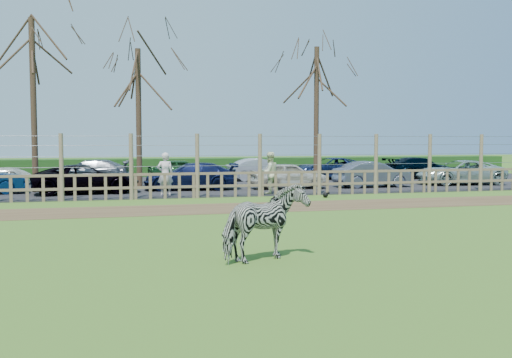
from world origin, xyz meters
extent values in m
plane|color=olive|center=(0.00, 0.00, 0.00)|extent=(120.00, 120.00, 0.00)
cube|color=brown|center=(0.00, 4.50, 0.01)|extent=(34.00, 2.80, 0.01)
cube|color=#232326|center=(0.00, 14.50, 0.02)|extent=(44.00, 13.00, 0.04)
cube|color=#1E4716|center=(0.00, 21.50, 0.55)|extent=(46.00, 2.00, 1.10)
cube|color=brown|center=(0.00, 8.00, 0.45)|extent=(30.00, 0.06, 0.10)
cube|color=brown|center=(0.00, 8.00, 0.95)|extent=(30.00, 0.06, 0.10)
cylinder|color=brown|center=(-5.00, 8.00, 1.25)|extent=(0.16, 0.16, 2.50)
cylinder|color=brown|center=(-2.50, 8.00, 1.25)|extent=(0.16, 0.16, 2.50)
cylinder|color=brown|center=(0.00, 8.00, 1.25)|extent=(0.16, 0.16, 2.50)
cylinder|color=brown|center=(2.50, 8.00, 1.25)|extent=(0.16, 0.16, 2.50)
cylinder|color=brown|center=(5.00, 8.00, 1.25)|extent=(0.16, 0.16, 2.50)
cylinder|color=brown|center=(7.50, 8.00, 1.25)|extent=(0.16, 0.16, 2.50)
cylinder|color=brown|center=(10.00, 8.00, 1.25)|extent=(0.16, 0.16, 2.50)
cylinder|color=brown|center=(12.50, 8.00, 1.25)|extent=(0.16, 0.16, 2.50)
cylinder|color=gray|center=(0.00, 8.00, 1.25)|extent=(30.00, 0.02, 0.02)
cylinder|color=gray|center=(0.00, 8.00, 1.65)|extent=(30.00, 0.02, 0.02)
cylinder|color=gray|center=(0.00, 8.00, 2.05)|extent=(30.00, 0.02, 0.02)
cylinder|color=gray|center=(0.00, 8.00, 2.40)|extent=(30.00, 0.02, 0.02)
cylinder|color=#3D2B1E|center=(-6.50, 12.50, 3.75)|extent=(0.26, 0.26, 7.50)
cylinder|color=#3D2B1E|center=(-2.00, 13.50, 3.25)|extent=(0.26, 0.26, 6.50)
cylinder|color=#3D2B1E|center=(7.00, 14.00, 3.50)|extent=(0.26, 0.26, 7.00)
imported|color=gray|center=(-0.34, -3.71, 0.72)|extent=(1.88, 1.47, 1.45)
imported|color=silver|center=(-1.18, 8.72, 0.90)|extent=(0.67, 0.47, 1.72)
imported|color=beige|center=(3.06, 8.63, 0.90)|extent=(1.00, 0.89, 1.72)
sphere|color=black|center=(4.89, 7.00, 0.10)|extent=(0.21, 0.21, 0.21)
sphere|color=black|center=(5.02, 7.00, 0.18)|extent=(0.10, 0.10, 0.10)
imported|color=black|center=(-4.30, 10.60, 0.64)|extent=(4.52, 2.48, 1.20)
imported|color=#0E153B|center=(0.15, 11.26, 0.64)|extent=(4.27, 2.06, 1.20)
imported|color=silver|center=(4.56, 10.79, 0.64)|extent=(3.53, 1.45, 1.20)
imported|color=#4E5568|center=(8.64, 10.70, 0.64)|extent=(3.70, 1.45, 1.20)
imported|color=#AFC4BB|center=(13.51, 11.08, 0.64)|extent=(4.43, 2.25, 1.20)
imported|color=slate|center=(-4.43, 16.17, 0.64)|extent=(4.32, 2.21, 1.20)
imported|color=#235826|center=(0.26, 16.20, 0.64)|extent=(3.66, 1.82, 1.20)
imported|color=#B3B7C6|center=(4.54, 15.98, 0.64)|extent=(3.72, 1.53, 1.20)
imported|color=#142149|center=(8.64, 16.25, 0.64)|extent=(4.50, 2.42, 1.20)
imported|color=black|center=(13.88, 15.63, 0.64)|extent=(4.26, 2.01, 1.20)
camera|label=1|loc=(-3.00, -13.93, 2.29)|focal=40.00mm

